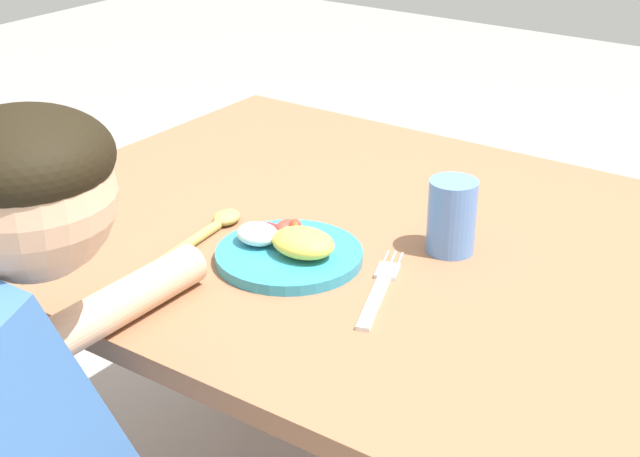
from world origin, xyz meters
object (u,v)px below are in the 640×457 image
object	(u,v)px
plate	(289,249)
fork	(379,290)
spoon	(208,231)
drinking_cup	(452,216)

from	to	relation	value
plate	fork	world-z (taller)	plate
fork	spoon	xyz separation A→B (m)	(-0.29, -0.00, 0.01)
spoon	drinking_cup	xyz separation A→B (m)	(0.31, 0.16, 0.04)
fork	plate	bearing A→B (deg)	68.10
plate	fork	size ratio (longest dim) A/B	0.99
plate	spoon	size ratio (longest dim) A/B	0.99
plate	spoon	world-z (taller)	plate
plate	drinking_cup	bearing A→B (deg)	42.31
plate	spoon	distance (m)	0.14
plate	fork	distance (m)	0.15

